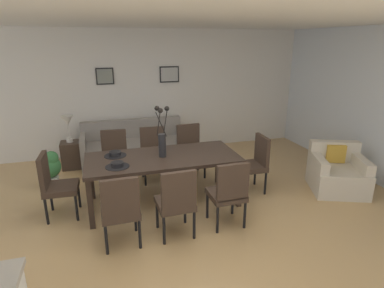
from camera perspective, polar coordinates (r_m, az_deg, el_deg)
The scene contains 24 objects.
ground_plane at distance 4.35m, azimuth -2.52°, elevation -14.59°, with size 9.00×9.00×0.00m, color tan.
back_wall_panel at distance 6.95m, azimuth -9.25°, elevation 9.12°, with size 9.00×0.10×2.60m, color white.
ceiling_panel at distance 4.07m, azimuth -4.54°, elevation 22.16°, with size 9.00×7.20×0.08m, color white.
dining_table at distance 4.67m, azimuth -5.29°, elevation -2.99°, with size 2.20×0.99×0.74m.
dining_chair_near_left at distance 3.82m, azimuth -12.73°, elevation -11.08°, with size 0.45×0.45×0.92m.
dining_chair_near_right at distance 5.52m, azimuth -13.72°, elevation -1.93°, with size 0.47×0.47×0.92m.
dining_chair_far_left at distance 3.90m, azimuth -2.82°, elevation -9.96°, with size 0.46×0.46×0.92m.
dining_chair_far_right at distance 5.58m, azimuth -6.93°, elevation -1.30°, with size 0.45×0.45×0.92m.
dining_chair_mid_left at distance 4.14m, azimuth 6.61°, elevation -8.36°, with size 0.45×0.45×0.92m.
dining_chair_mid_right at distance 5.73m, azimuth -0.36°, elevation -0.65°, with size 0.45×0.45×0.92m.
dining_chair_head_west at distance 4.72m, azimuth -23.48°, elevation -6.38°, with size 0.46×0.46×0.92m.
dining_chair_head_east at distance 5.19m, azimuth 11.25°, elevation -3.01°, with size 0.45×0.45×0.92m.
centerpiece_vase at distance 4.56m, azimuth -5.40°, elevation 1.11°, with size 0.21×0.23×0.73m.
placemat_near_left at distance 4.37m, azimuth -13.26°, elevation -3.96°, with size 0.32×0.32×0.01m, color black.
bowl_near_left at distance 4.36m, azimuth -13.30°, elevation -3.51°, with size 0.17×0.17×0.07m.
placemat_near_right at distance 4.79m, azimuth -13.61°, elevation -2.03°, with size 0.32×0.32×0.01m, color black.
bowl_near_right at distance 4.78m, azimuth -13.64°, elevation -1.61°, with size 0.17×0.17×0.07m.
sofa at distance 6.57m, azimuth -10.29°, elevation -0.61°, with size 2.05×0.84×0.80m.
side_table at distance 6.53m, azimuth -20.83°, elevation -1.84°, with size 0.36×0.36×0.52m, color #3D2D23.
table_lamp at distance 6.35m, azimuth -21.46°, elevation 3.54°, with size 0.22×0.22×0.51m.
armchair at distance 5.73m, azimuth 24.63°, elevation -4.78°, with size 1.04×1.04×0.75m.
framed_picture_left at distance 6.78m, azimuth -15.39°, elevation 11.66°, with size 0.35×0.03×0.33m.
framed_picture_center at distance 6.94m, azimuth -4.09°, elevation 12.37°, with size 0.42×0.03×0.34m.
potted_plant at distance 5.66m, azimuth -24.13°, elevation -4.03°, with size 0.36×0.36×0.67m.
Camera 1 is at (-0.85, -3.57, 2.34)m, focal length 29.68 mm.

